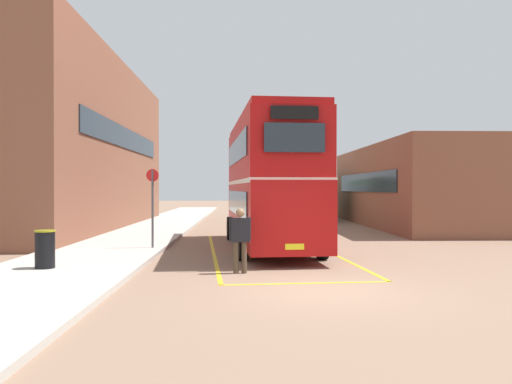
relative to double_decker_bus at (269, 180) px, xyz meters
The scene contains 10 objects.
ground_plane 6.96m from the double_decker_bus, 83.30° to the left, with size 135.60×135.60×0.00m, color #846651.
sidewalk_left 10.82m from the double_decker_bus, 123.00° to the left, with size 4.00×57.60×0.14m, color #B2ADA3.
brick_building_left 14.12m from the double_decker_bus, 137.61° to the left, with size 6.03×21.96×9.01m.
depot_building_right 15.59m from the double_decker_bus, 46.46° to the left, with size 9.03×17.32×4.68m.
double_decker_bus is the anchor object (origin of this frame).
single_deck_bus 18.83m from the double_decker_bus, 79.34° to the left, with size 3.08×9.30×3.02m.
pedestrian_boarding 5.95m from the double_decker_bus, 100.60° to the right, with size 0.57×0.28×1.70m.
litter_bin 8.48m from the double_decker_bus, 137.95° to the right, with size 0.53×0.53×0.99m.
bus_stop_sign 4.31m from the double_decker_bus, 167.40° to the right, with size 0.44×0.08×2.76m.
bay_marking_yellow 3.15m from the double_decker_bus, 87.81° to the right, with size 5.12×12.59×0.01m.
Camera 1 is at (-1.78, -11.08, 2.22)m, focal length 36.08 mm.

